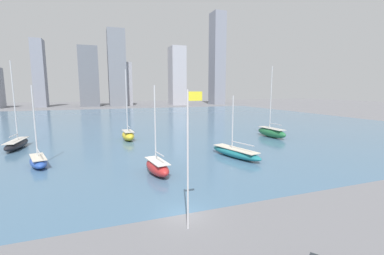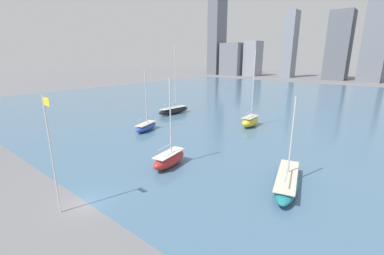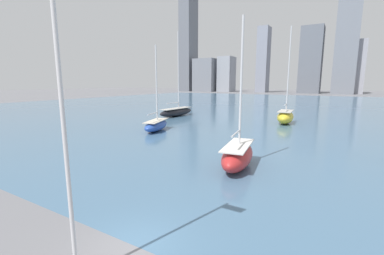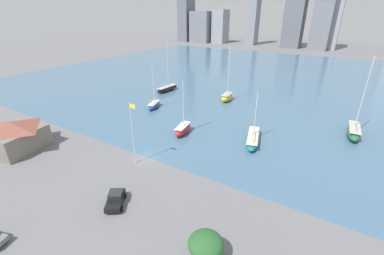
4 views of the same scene
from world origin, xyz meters
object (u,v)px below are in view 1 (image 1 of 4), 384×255
at_px(sailboat_black, 17,144).
at_px(sailboat_red, 157,167).
at_px(flag_pole, 188,156).
at_px(sailboat_teal, 235,152).
at_px(sailboat_yellow, 128,135).
at_px(sailboat_blue, 38,161).
at_px(sailboat_green, 271,132).

xyz_separation_m(sailboat_black, sailboat_red, (21.98, -24.13, 0.10)).
bearing_deg(flag_pole, sailboat_teal, 51.48).
bearing_deg(sailboat_black, flag_pole, -55.88).
bearing_deg(sailboat_yellow, sailboat_black, 179.25).
bearing_deg(sailboat_teal, sailboat_black, 135.91).
distance_m(flag_pole, sailboat_teal, 24.12).
bearing_deg(sailboat_yellow, sailboat_red, -91.46).
bearing_deg(sailboat_yellow, sailboat_blue, -136.20).
height_order(sailboat_green, sailboat_red, sailboat_green).
bearing_deg(sailboat_red, sailboat_teal, 8.21).
xyz_separation_m(flag_pole, sailboat_black, (-21.46, 38.25, -5.10)).
distance_m(sailboat_green, sailboat_yellow, 33.36).
bearing_deg(sailboat_green, flag_pole, -138.42).
bearing_deg(sailboat_red, sailboat_blue, 140.34).
bearing_deg(sailboat_teal, sailboat_blue, 155.01).
relative_size(flag_pole, sailboat_blue, 0.94).
xyz_separation_m(flag_pole, sailboat_green, (31.92, 31.82, -4.86)).
xyz_separation_m(sailboat_blue, sailboat_red, (15.57, -9.35, 0.18)).
bearing_deg(sailboat_yellow, sailboat_green, -17.04).
bearing_deg(sailboat_yellow, flag_pole, -93.09).
height_order(sailboat_teal, sailboat_green, sailboat_green).
bearing_deg(flag_pole, sailboat_blue, 122.66).
height_order(sailboat_red, sailboat_yellow, sailboat_yellow).
xyz_separation_m(sailboat_black, sailboat_green, (53.39, -6.43, 0.24)).
bearing_deg(flag_pole, sailboat_red, 87.91).
height_order(flag_pole, sailboat_yellow, sailboat_yellow).
bearing_deg(sailboat_teal, sailboat_red, -178.45).
height_order(sailboat_black, sailboat_red, sailboat_black).
bearing_deg(sailboat_red, sailboat_yellow, 83.79).
height_order(sailboat_teal, sailboat_blue, sailboat_blue).
height_order(flag_pole, sailboat_blue, sailboat_blue).
bearing_deg(sailboat_green, sailboat_yellow, 163.53).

